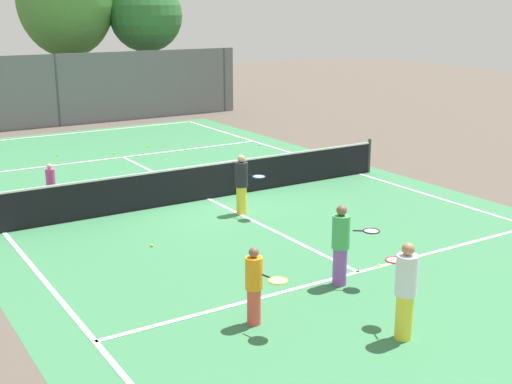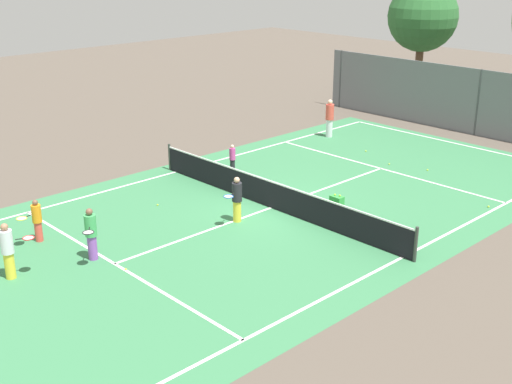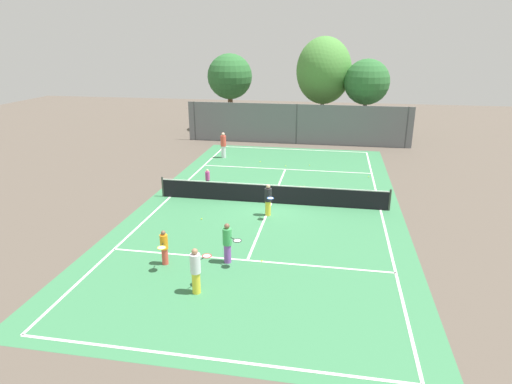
# 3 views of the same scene
# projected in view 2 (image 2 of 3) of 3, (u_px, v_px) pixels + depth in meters

# --- Properties ---
(ground_plane) EXTENTS (80.00, 80.00, 0.00)m
(ground_plane) POSITION_uv_depth(u_px,v_px,m) (271.00, 208.00, 23.32)
(ground_plane) COLOR brown
(court_surface) EXTENTS (13.00, 25.00, 0.01)m
(court_surface) POSITION_uv_depth(u_px,v_px,m) (271.00, 208.00, 23.32)
(court_surface) COLOR #387A4C
(court_surface) RESTS_ON ground_plane
(tennis_net) EXTENTS (11.90, 0.10, 1.10)m
(tennis_net) POSITION_uv_depth(u_px,v_px,m) (271.00, 194.00, 23.14)
(tennis_net) COLOR #333833
(tennis_net) RESTS_ON ground_plane
(perimeter_fence) EXTENTS (18.00, 0.12, 3.20)m
(perimeter_fence) POSITION_uv_depth(u_px,v_px,m) (478.00, 103.00, 31.84)
(perimeter_fence) COLOR slate
(perimeter_fence) RESTS_ON ground_plane
(tree_2) EXTENTS (4.05, 4.05, 6.89)m
(tree_2) POSITION_uv_depth(u_px,v_px,m) (423.00, 17.00, 38.36)
(tree_2) COLOR brown
(tree_2) RESTS_ON ground_plane
(player_0) EXTENTS (0.25, 0.25, 1.17)m
(player_0) POSITION_uv_depth(u_px,v_px,m) (232.00, 158.00, 26.80)
(player_0) COLOR #232328
(player_0) RESTS_ON ground_plane
(player_1) EXTENTS (0.47, 0.88, 1.37)m
(player_1) POSITION_uv_depth(u_px,v_px,m) (37.00, 220.00, 20.42)
(player_1) COLOR #E54C3F
(player_1) RESTS_ON ground_plane
(player_2) EXTENTS (0.57, 0.91, 1.56)m
(player_2) POSITION_uv_depth(u_px,v_px,m) (237.00, 199.00, 21.88)
(player_2) COLOR yellow
(player_2) RESTS_ON ground_plane
(player_3) EXTENTS (0.86, 0.74, 1.60)m
(player_3) POSITION_uv_depth(u_px,v_px,m) (91.00, 233.00, 19.19)
(player_3) COLOR purple
(player_3) RESTS_ON ground_plane
(player_4) EXTENTS (0.64, 0.92, 1.64)m
(player_4) POSITION_uv_depth(u_px,v_px,m) (8.00, 250.00, 18.08)
(player_4) COLOR yellow
(player_4) RESTS_ON ground_plane
(player_5) EXTENTS (0.39, 0.39, 1.83)m
(player_5) POSITION_uv_depth(u_px,v_px,m) (330.00, 118.00, 31.79)
(player_5) COLOR silver
(player_5) RESTS_ON ground_plane
(ball_crate) EXTENTS (0.46, 0.30, 0.43)m
(ball_crate) POSITION_uv_depth(u_px,v_px,m) (337.00, 201.00, 23.46)
(ball_crate) COLOR green
(ball_crate) RESTS_ON ground_plane
(tennis_ball_0) EXTENTS (0.07, 0.07, 0.07)m
(tennis_ball_0) POSITION_uv_depth(u_px,v_px,m) (389.00, 164.00, 27.94)
(tennis_ball_0) COLOR #CCE533
(tennis_ball_0) RESTS_ON ground_plane
(tennis_ball_1) EXTENTS (0.07, 0.07, 0.07)m
(tennis_ball_1) POSITION_uv_depth(u_px,v_px,m) (126.00, 269.00, 18.79)
(tennis_ball_1) COLOR #CCE533
(tennis_ball_1) RESTS_ON ground_plane
(tennis_ball_2) EXTENTS (0.07, 0.07, 0.07)m
(tennis_ball_2) POSITION_uv_depth(u_px,v_px,m) (488.00, 207.00, 23.34)
(tennis_ball_2) COLOR #CCE533
(tennis_ball_2) RESTS_ON ground_plane
(tennis_ball_3) EXTENTS (0.07, 0.07, 0.07)m
(tennis_ball_3) POSITION_uv_depth(u_px,v_px,m) (158.00, 205.00, 23.49)
(tennis_ball_3) COLOR #CCE533
(tennis_ball_3) RESTS_ON ground_plane
(tennis_ball_4) EXTENTS (0.07, 0.07, 0.07)m
(tennis_ball_4) POSITION_uv_depth(u_px,v_px,m) (428.00, 170.00, 27.19)
(tennis_ball_4) COLOR #CCE533
(tennis_ball_4) RESTS_ON ground_plane
(tennis_ball_5) EXTENTS (0.07, 0.07, 0.07)m
(tennis_ball_5) POSITION_uv_depth(u_px,v_px,m) (366.00, 151.00, 29.73)
(tennis_ball_5) COLOR #CCE533
(tennis_ball_5) RESTS_ON ground_plane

